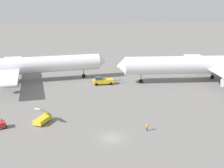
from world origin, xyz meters
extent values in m
plane|color=slate|center=(0.00, 0.00, 0.00)|extent=(600.00, 600.00, 0.00)
cylinder|color=white|center=(-24.14, 44.30, 5.57)|extent=(54.17, 11.55, 5.36)
cone|color=white|center=(3.83, 47.55, 5.57)|extent=(3.35, 5.22, 4.93)
cube|color=white|center=(-26.82, 43.99, 4.77)|extent=(11.13, 41.87, 0.44)
cylinder|color=#999EA3|center=(-24.49, 32.59, 2.97)|extent=(4.47, 3.07, 2.60)
cylinder|color=#999EA3|center=(-27.16, 55.63, 2.97)|extent=(4.47, 3.07, 2.60)
cylinder|color=slate|center=(-28.20, 47.25, 1.90)|extent=(0.28, 0.28, 2.51)
cylinder|color=black|center=(-28.20, 47.25, 0.65)|extent=(1.35, 0.70, 1.30)
cylinder|color=slate|center=(-27.42, 40.50, 1.90)|extent=(0.28, 0.28, 2.51)
cylinder|color=black|center=(-27.42, 40.50, 0.65)|extent=(1.35, 0.70, 1.30)
cylinder|color=slate|center=(-2.72, 46.79, 1.90)|extent=(0.28, 0.28, 2.51)
cylinder|color=black|center=(-2.72, 46.79, 0.65)|extent=(1.35, 0.70, 1.30)
cylinder|color=silver|center=(37.12, 35.40, 5.86)|extent=(54.71, 9.96, 5.79)
cone|color=silver|center=(8.79, 37.59, 5.86)|extent=(3.20, 5.53, 5.33)
cube|color=silver|center=(39.83, 35.20, 4.99)|extent=(9.83, 45.20, 0.44)
cylinder|color=#999EA3|center=(39.80, 47.79, 3.19)|extent=(4.39, 2.92, 2.60)
cylinder|color=slate|center=(40.56, 31.73, 1.95)|extent=(0.28, 0.28, 2.60)
cylinder|color=black|center=(40.56, 31.73, 0.65)|extent=(1.34, 0.65, 1.30)
cylinder|color=slate|center=(41.09, 38.51, 1.95)|extent=(0.28, 0.28, 2.60)
cylinder|color=black|center=(41.09, 38.51, 0.65)|extent=(1.34, 0.65, 1.30)
cylinder|color=slate|center=(15.41, 37.08, 1.95)|extent=(0.28, 0.28, 2.60)
cylinder|color=black|center=(15.41, 37.08, 0.65)|extent=(1.34, 0.65, 1.30)
cube|color=gold|center=(2.99, 37.62, 1.05)|extent=(6.48, 2.79, 1.19)
cube|color=#333D47|center=(1.58, 37.60, 2.09)|extent=(2.35, 2.19, 0.90)
cylinder|color=#4C4C51|center=(7.81, 37.69, 1.16)|extent=(3.20, 0.25, 0.20)
sphere|color=orange|center=(1.58, 37.60, 2.72)|extent=(0.24, 0.24, 0.24)
cylinder|color=black|center=(0.70, 36.24, 0.45)|extent=(0.90, 0.31, 0.90)
cylinder|color=black|center=(0.66, 38.93, 0.45)|extent=(0.90, 0.31, 0.90)
cylinder|color=black|center=(5.33, 36.31, 0.45)|extent=(0.90, 0.31, 0.90)
cylinder|color=black|center=(5.29, 39.00, 0.45)|extent=(0.90, 0.31, 0.90)
cube|color=red|center=(-22.19, 8.22, 0.85)|extent=(1.71, 2.09, 1.10)
cylinder|color=black|center=(-22.36, 8.73, 1.65)|extent=(0.16, 0.16, 0.50)
cylinder|color=black|center=(-21.29, 7.73, 0.30)|extent=(0.38, 0.63, 0.60)
cylinder|color=black|center=(-21.77, 9.15, 0.30)|extent=(0.38, 0.63, 0.60)
cube|color=gold|center=(-13.94, 9.39, 0.80)|extent=(3.94, 4.90, 1.00)
cube|color=silver|center=(-13.79, 9.65, 2.70)|extent=(3.26, 4.33, 2.71)
cylinder|color=black|center=(-13.69, 8.39, 0.30)|extent=(0.47, 0.62, 0.60)
cylinder|color=black|center=(-14.91, 9.07, 0.30)|extent=(0.47, 0.62, 0.60)
cylinder|color=black|center=(-12.96, 9.70, 0.30)|extent=(0.47, 0.62, 0.60)
cylinder|color=black|center=(-14.18, 10.38, 0.30)|extent=(0.47, 0.62, 0.60)
cylinder|color=#2D3351|center=(7.68, 2.12, 0.41)|extent=(0.28, 0.28, 0.82)
cylinder|color=orange|center=(7.68, 2.12, 1.11)|extent=(0.36, 0.36, 0.58)
sphere|color=beige|center=(7.68, 2.12, 1.51)|extent=(0.22, 0.22, 0.22)
cylinder|color=#F24C19|center=(7.56, 2.40, 1.23)|extent=(0.05, 0.05, 0.40)
camera|label=1|loc=(-7.73, -50.09, 25.80)|focal=45.70mm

